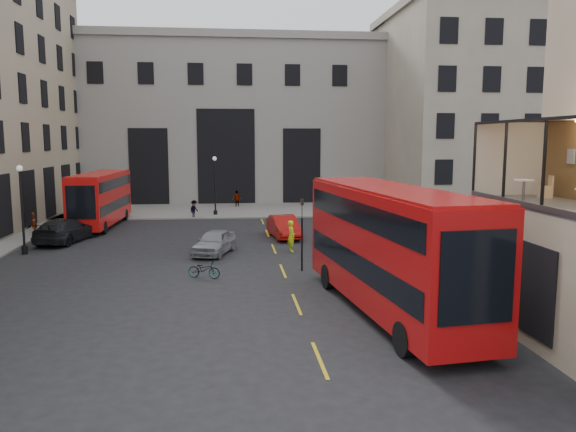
{
  "coord_description": "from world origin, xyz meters",
  "views": [
    {
      "loc": [
        -4.73,
        -16.52,
        6.81
      ],
      "look_at": [
        -1.8,
        11.32,
        3.0
      ],
      "focal_mm": 35.0,
      "sensor_mm": 36.0,
      "label": 1
    }
  ],
  "objects": [
    {
      "name": "car_a",
      "position": [
        -5.66,
        16.85,
        0.73
      ],
      "size": [
        2.94,
        4.61,
        1.46
      ],
      "primitive_type": "imported",
      "rotation": [
        0.0,
        0.0,
        -0.31
      ],
      "color": "gray",
      "rests_on": "ground"
    },
    {
      "name": "car_c",
      "position": [
        -15.69,
        21.82,
        0.82
      ],
      "size": [
        3.36,
        5.97,
        1.63
      ],
      "primitive_type": "imported",
      "rotation": [
        0.0,
        0.0,
        2.94
      ],
      "color": "black",
      "rests_on": "ground"
    },
    {
      "name": "bicycle",
      "position": [
        -6.03,
        10.96,
        0.43
      ],
      "size": [
        1.74,
        1.1,
        0.87
      ],
      "primitive_type": "imported",
      "rotation": [
        0.0,
        0.0,
        1.23
      ],
      "color": "gray",
      "rests_on": "ground"
    },
    {
      "name": "cyclist",
      "position": [
        -0.99,
        17.08,
        0.96
      ],
      "size": [
        0.57,
        0.77,
        1.93
      ],
      "primitive_type": "imported",
      "rotation": [
        0.0,
        0.0,
        1.73
      ],
      "color": "#CCED19",
      "rests_on": "ground"
    },
    {
      "name": "bus_far",
      "position": [
        -14.78,
        28.61,
        2.39
      ],
      "size": [
        2.81,
        10.73,
        4.25
      ],
      "color": "red",
      "rests_on": "ground"
    },
    {
      "name": "car_b",
      "position": [
        -0.96,
        22.05,
        0.77
      ],
      "size": [
        2.23,
        4.87,
        1.55
      ],
      "primitive_type": "imported",
      "rotation": [
        0.0,
        0.0,
        0.13
      ],
      "color": "#A10D09",
      "rests_on": "ground"
    },
    {
      "name": "cafe_chair_d",
      "position": [
        7.3,
        3.69,
        4.86
      ],
      "size": [
        0.49,
        0.49,
        0.86
      ],
      "color": "#DEB480",
      "rests_on": "cafe_floor"
    },
    {
      "name": "pedestrian_b",
      "position": [
        -7.8,
        32.55,
        0.79
      ],
      "size": [
        1.05,
        1.18,
        1.59
      ],
      "primitive_type": "imported",
      "rotation": [
        0.0,
        0.0,
        1.01
      ],
      "color": "gray",
      "rests_on": "ground"
    },
    {
      "name": "pedestrian_a",
      "position": [
        -17.47,
        29.99,
        0.98
      ],
      "size": [
        1.14,
        1.01,
        1.96
      ],
      "primitive_type": "imported",
      "rotation": [
        0.0,
        0.0,
        -0.33
      ],
      "color": "gray",
      "rests_on": "ground"
    },
    {
      "name": "building_right",
      "position": [
        20.0,
        39.97,
        10.39
      ],
      "size": [
        16.6,
        18.6,
        20.0
      ],
      "color": "#A79987",
      "rests_on": "ground"
    },
    {
      "name": "pavement_far",
      "position": [
        -6.0,
        38.0,
        0.06
      ],
      "size": [
        40.0,
        12.0,
        0.12
      ],
      "primitive_type": "cube",
      "color": "slate",
      "rests_on": "ground"
    },
    {
      "name": "traffic_light_far",
      "position": [
        -15.0,
        28.0,
        2.42
      ],
      "size": [
        0.16,
        0.2,
        3.8
      ],
      "color": "black",
      "rests_on": "ground"
    },
    {
      "name": "cafe_table_far",
      "position": [
        5.57,
        2.15,
        5.15
      ],
      "size": [
        0.66,
        0.66,
        0.83
      ],
      "color": "white",
      "rests_on": "cafe_floor"
    },
    {
      "name": "ground",
      "position": [
        0.0,
        0.0,
        0.0
      ],
      "size": [
        140.0,
        140.0,
        0.0
      ],
      "primitive_type": "plane",
      "color": "black",
      "rests_on": "ground"
    },
    {
      "name": "pedestrian_e",
      "position": [
        -19.0,
        25.79,
        0.86
      ],
      "size": [
        0.52,
        0.69,
        1.71
      ],
      "primitive_type": "imported",
      "rotation": [
        0.0,
        0.0,
        4.91
      ],
      "color": "gray",
      "rests_on": "ground"
    },
    {
      "name": "bus_near",
      "position": [
        1.47,
        4.5,
        2.8
      ],
      "size": [
        4.27,
        12.74,
        4.99
      ],
      "color": "#AA0B0C",
      "rests_on": "ground"
    },
    {
      "name": "pedestrian_d",
      "position": [
        6.8,
        32.86,
        0.85
      ],
      "size": [
        0.89,
        0.99,
        1.7
      ],
      "primitive_type": "imported",
      "rotation": [
        0.0,
        0.0,
        2.1
      ],
      "color": "gray",
      "rests_on": "ground"
    },
    {
      "name": "pedestrian_c",
      "position": [
        -3.96,
        40.0,
        0.86
      ],
      "size": [
        1.1,
        0.78,
        1.73
      ],
      "primitive_type": "imported",
      "rotation": [
        0.0,
        0.0,
        3.54
      ],
      "color": "gray",
      "rests_on": "ground"
    },
    {
      "name": "traffic_light_near",
      "position": [
        -1.0,
        12.0,
        2.42
      ],
      "size": [
        0.16,
        0.2,
        3.8
      ],
      "color": "black",
      "rests_on": "ground"
    },
    {
      "name": "gateway",
      "position": [
        -5.0,
        47.99,
        9.39
      ],
      "size": [
        35.0,
        10.6,
        18.0
      ],
      "color": "gray",
      "rests_on": "ground"
    },
    {
      "name": "street_lamp_a",
      "position": [
        -17.0,
        18.0,
        2.39
      ],
      "size": [
        0.36,
        0.36,
        5.33
      ],
      "color": "black",
      "rests_on": "ground"
    },
    {
      "name": "street_lamp_b",
      "position": [
        -6.0,
        34.0,
        2.39
      ],
      "size": [
        0.36,
        0.36,
        5.33
      ],
      "color": "black",
      "rests_on": "ground"
    }
  ]
}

